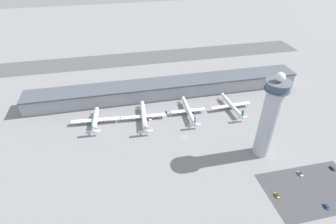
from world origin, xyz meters
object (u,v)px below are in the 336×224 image
object	(u,v)px
service_truck_baggage	(149,118)
car_grey_coupe	(326,206)
airplane_gate_bravo	(144,116)
airplane_gate_charlie	(188,111)
airplane_gate_delta	(232,105)
service_truck_fuel	(167,114)
service_truck_catering	(94,123)
car_white_wagon	(277,195)
control_tower	(269,117)
car_black_suv	(332,168)
airplane_gate_alpha	(95,120)
car_green_van	(300,174)

from	to	relation	value
service_truck_baggage	car_grey_coupe	world-z (taller)	service_truck_baggage
airplane_gate_bravo	airplane_gate_charlie	xyz separation A→B (m)	(41.74, -0.17, 0.08)
airplane_gate_delta	service_truck_fuel	distance (m)	62.20
airplane_gate_bravo	car_grey_coupe	xyz separation A→B (m)	(98.09, -114.19, -3.50)
service_truck_catering	car_white_wagon	world-z (taller)	service_truck_catering
service_truck_catering	car_grey_coupe	distance (m)	184.18
service_truck_fuel	car_grey_coupe	xyz separation A→B (m)	(75.99, -118.03, -0.50)
car_white_wagon	control_tower	bearing A→B (deg)	76.86
service_truck_catering	car_black_suv	bearing A→B (deg)	-28.47
airplane_gate_alpha	service_truck_fuel	bearing A→B (deg)	0.53
car_black_suv	service_truck_fuel	bearing A→B (deg)	138.23
airplane_gate_delta	car_white_wagon	xyz separation A→B (m)	(-11.40, -99.52, -3.85)
car_green_van	car_grey_coupe	xyz separation A→B (m)	(-0.49, -26.83, -0.05)
service_truck_catering	car_grey_coupe	xyz separation A→B (m)	(141.63, -117.73, -0.55)
control_tower	car_white_wagon	xyz separation A→B (m)	(-9.16, -39.25, -33.27)
airplane_gate_charlie	control_tower	bearing A→B (deg)	-56.67
airplane_gate_alpha	service_truck_catering	world-z (taller)	airplane_gate_alpha
airplane_gate_charlie	car_black_suv	size ratio (longest dim) A/B	10.39
service_truck_fuel	car_black_suv	size ratio (longest dim) A/B	1.80
airplane_gate_delta	car_green_van	xyz separation A→B (m)	(14.54, -86.56, -3.78)
airplane_gate_delta	service_truck_fuel	size ratio (longest dim) A/B	5.42
airplane_gate_alpha	airplane_gate_delta	xyz separation A→B (m)	(126.43, -4.03, 0.13)
airplane_gate_charlie	car_black_suv	bearing A→B (deg)	-46.59
service_truck_fuel	car_grey_coupe	size ratio (longest dim) A/B	1.78
airplane_gate_alpha	car_white_wagon	world-z (taller)	airplane_gate_alpha
airplane_gate_alpha	service_truck_baggage	distance (m)	47.74
airplane_gate_alpha	airplane_gate_bravo	distance (m)	42.52
service_truck_fuel	car_black_suv	world-z (taller)	service_truck_fuel
service_truck_fuel	car_white_wagon	bearing A→B (deg)	-64.12
airplane_gate_bravo	control_tower	bearing A→B (deg)	-36.75
service_truck_baggage	service_truck_fuel	bearing A→B (deg)	10.88
control_tower	service_truck_catering	bearing A→B (deg)	152.73
control_tower	airplane_gate_alpha	bearing A→B (deg)	152.62
car_white_wagon	service_truck_catering	bearing A→B (deg)	138.20
airplane_gate_alpha	airplane_gate_charlie	distance (m)	84.20
airplane_gate_charlie	service_truck_baggage	distance (m)	36.73
car_grey_coupe	service_truck_fuel	bearing A→B (deg)	122.78
airplane_gate_bravo	service_truck_fuel	xyz separation A→B (m)	(22.10, 3.83, -3.00)
car_white_wagon	car_grey_coupe	xyz separation A→B (m)	(25.46, -13.87, 0.01)
control_tower	service_truck_fuel	distance (m)	94.07
airplane_gate_charlie	car_black_suv	world-z (taller)	airplane_gate_charlie
service_truck_fuel	airplane_gate_charlie	bearing A→B (deg)	-11.53
service_truck_baggage	car_green_van	size ratio (longest dim) A/B	1.65
car_grey_coupe	airplane_gate_delta	bearing A→B (deg)	97.06
control_tower	airplane_gate_charlie	distance (m)	78.70
car_grey_coupe	car_green_van	bearing A→B (deg)	88.96
airplane_gate_delta	service_truck_catering	size ratio (longest dim) A/B	5.63
airplane_gate_charlie	service_truck_baggage	world-z (taller)	airplane_gate_charlie
control_tower	car_white_wagon	distance (m)	52.27
airplane_gate_alpha	car_green_van	distance (m)	167.61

